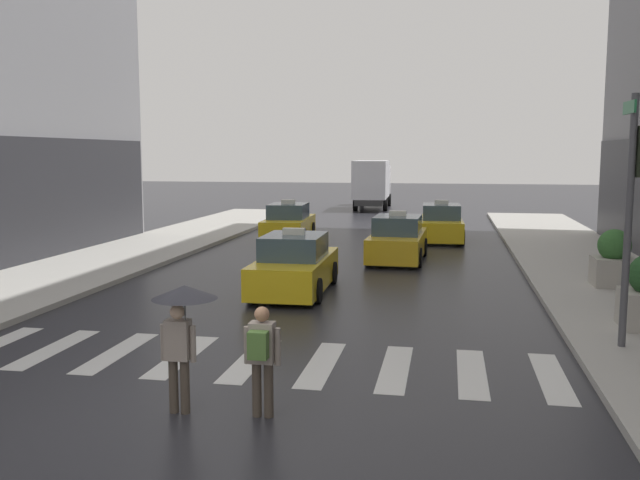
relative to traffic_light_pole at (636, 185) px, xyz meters
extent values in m
plane|color=#26262B|center=(-7.02, -4.70, -3.26)|extent=(160.00, 160.00, 0.00)
cube|color=silver|center=(-11.07, -1.70, -3.25)|extent=(0.50, 2.80, 0.01)
cube|color=silver|center=(-9.72, -1.70, -3.25)|extent=(0.50, 2.80, 0.01)
cube|color=silver|center=(-8.37, -1.70, -3.25)|extent=(0.50, 2.80, 0.01)
cube|color=silver|center=(-7.02, -1.70, -3.25)|extent=(0.50, 2.80, 0.01)
cube|color=silver|center=(-5.67, -1.70, -3.25)|extent=(0.50, 2.80, 0.01)
cube|color=silver|center=(-4.32, -1.70, -3.25)|extent=(0.50, 2.80, 0.01)
cube|color=silver|center=(-2.97, -1.70, -3.25)|extent=(0.50, 2.80, 0.01)
cube|color=silver|center=(-1.62, -1.70, -3.25)|extent=(0.50, 2.80, 0.01)
cylinder|color=#47474C|center=(-0.10, 0.00, -0.71)|extent=(0.14, 0.14, 4.80)
cube|color=#196638|center=(-0.15, 0.18, 1.44)|extent=(0.04, 0.84, 0.24)
cube|color=yellow|center=(-7.61, 4.68, -2.70)|extent=(1.87, 4.53, 0.84)
cube|color=#384C5B|center=(-7.61, 4.58, -1.96)|extent=(1.63, 2.13, 0.64)
cube|color=silver|center=(-7.61, 4.58, -1.55)|extent=(0.60, 0.25, 0.18)
cylinder|color=black|center=(-8.48, 6.02, -2.93)|extent=(0.23, 0.66, 0.66)
cylinder|color=black|center=(-6.77, 6.05, -2.93)|extent=(0.23, 0.66, 0.66)
cylinder|color=black|center=(-8.44, 3.32, -2.93)|extent=(0.23, 0.66, 0.66)
cylinder|color=black|center=(-6.73, 3.35, -2.93)|extent=(0.23, 0.66, 0.66)
cube|color=#F2EAB2|center=(-8.27, 6.94, -2.65)|extent=(0.20, 0.04, 0.14)
cube|color=#F2EAB2|center=(-7.02, 6.96, -2.65)|extent=(0.20, 0.04, 0.14)
cube|color=gold|center=(-5.21, 10.92, -2.70)|extent=(1.94, 4.55, 0.84)
cube|color=#384C5B|center=(-5.21, 10.82, -1.96)|extent=(1.66, 2.15, 0.64)
cube|color=silver|center=(-5.21, 10.82, -1.55)|extent=(0.61, 0.26, 0.18)
cylinder|color=black|center=(-6.02, 12.29, -2.93)|extent=(0.24, 0.67, 0.66)
cylinder|color=black|center=(-4.31, 12.24, -2.93)|extent=(0.24, 0.67, 0.66)
cylinder|color=black|center=(-6.10, 9.59, -2.93)|extent=(0.24, 0.67, 0.66)
cylinder|color=black|center=(-4.39, 9.54, -2.93)|extent=(0.24, 0.67, 0.66)
cube|color=#F2EAB2|center=(-5.77, 13.21, -2.65)|extent=(0.20, 0.05, 0.14)
cube|color=#F2EAB2|center=(-4.51, 13.17, -2.65)|extent=(0.20, 0.05, 0.14)
cube|color=yellow|center=(-10.44, 16.04, -2.70)|extent=(2.04, 4.59, 0.84)
cube|color=#384C5B|center=(-10.43, 15.94, -1.96)|extent=(1.71, 2.18, 0.64)
cube|color=silver|center=(-10.43, 15.94, -1.55)|extent=(0.61, 0.27, 0.18)
cylinder|color=black|center=(-11.37, 17.34, -2.93)|extent=(0.26, 0.67, 0.66)
cylinder|color=black|center=(-9.66, 17.44, -2.93)|extent=(0.26, 0.67, 0.66)
cylinder|color=black|center=(-11.22, 14.65, -2.93)|extent=(0.26, 0.67, 0.66)
cylinder|color=black|center=(-9.51, 14.74, -2.93)|extent=(0.26, 0.67, 0.66)
cube|color=#F2EAB2|center=(-11.19, 18.27, -2.65)|extent=(0.20, 0.05, 0.14)
cube|color=#F2EAB2|center=(-9.93, 18.34, -2.65)|extent=(0.20, 0.05, 0.14)
cube|color=yellow|center=(-3.74, 16.95, -2.70)|extent=(1.96, 4.56, 0.84)
cube|color=#384C5B|center=(-3.73, 16.85, -1.96)|extent=(1.67, 2.16, 0.64)
cube|color=silver|center=(-3.73, 16.85, -1.55)|extent=(0.61, 0.26, 0.18)
cylinder|color=black|center=(-4.64, 18.27, -2.93)|extent=(0.24, 0.67, 0.66)
cylinder|color=black|center=(-2.93, 18.33, -2.93)|extent=(0.24, 0.67, 0.66)
cylinder|color=black|center=(-4.54, 15.57, -2.93)|extent=(0.24, 0.67, 0.66)
cylinder|color=black|center=(-2.83, 15.63, -2.93)|extent=(0.24, 0.67, 0.66)
cube|color=#F2EAB2|center=(-4.45, 19.19, -2.65)|extent=(0.20, 0.05, 0.14)
cube|color=#F2EAB2|center=(-3.19, 19.24, -2.65)|extent=(0.20, 0.05, 0.14)
cube|color=#2D2D2D|center=(-8.61, 33.43, -2.61)|extent=(2.01, 6.65, 0.40)
cube|color=silver|center=(-8.71, 36.73, -1.36)|extent=(2.16, 1.87, 2.10)
cube|color=#384C5B|center=(-8.74, 37.65, -0.99)|extent=(1.89, 0.10, 0.95)
cube|color=silver|center=(-8.58, 32.53, -1.16)|extent=(2.35, 4.87, 2.50)
cylinder|color=black|center=(-9.71, 36.50, -2.81)|extent=(0.31, 0.91, 0.90)
cylinder|color=black|center=(-7.71, 36.56, -2.81)|extent=(0.31, 0.91, 0.90)
cylinder|color=black|center=(-9.56, 31.96, -2.81)|extent=(0.31, 0.91, 0.90)
cylinder|color=black|center=(-7.56, 32.02, -2.81)|extent=(0.31, 0.91, 0.90)
cylinder|color=#473D33|center=(-7.41, -4.43, -2.85)|extent=(0.14, 0.14, 0.82)
cylinder|color=#473D33|center=(-7.23, -4.43, -2.85)|extent=(0.14, 0.14, 0.82)
cube|color=gray|center=(-7.32, -4.43, -2.14)|extent=(0.36, 0.24, 0.60)
sphere|color=beige|center=(-7.32, -4.43, -1.72)|extent=(0.22, 0.22, 0.22)
cylinder|color=gray|center=(-7.55, -4.43, -2.19)|extent=(0.09, 0.09, 0.55)
cylinder|color=gray|center=(-7.09, -4.43, -2.19)|extent=(0.09, 0.09, 0.55)
cylinder|color=#4C4C4C|center=(-7.20, -4.43, -1.84)|extent=(0.02, 0.02, 1.00)
cone|color=black|center=(-7.20, -4.43, -1.42)|extent=(0.96, 0.96, 0.20)
cylinder|color=#473D33|center=(-6.15, -4.34, -2.85)|extent=(0.14, 0.14, 0.82)
cylinder|color=#473D33|center=(-5.97, -4.34, -2.85)|extent=(0.14, 0.14, 0.82)
cube|color=gray|center=(-6.06, -4.34, -2.14)|extent=(0.36, 0.24, 0.60)
sphere|color=#9E7051|center=(-6.06, -4.34, -1.72)|extent=(0.22, 0.22, 0.22)
cylinder|color=gray|center=(-6.29, -4.34, -2.19)|extent=(0.09, 0.09, 0.55)
cylinder|color=gray|center=(-5.83, -4.34, -2.19)|extent=(0.09, 0.09, 0.55)
cube|color=#4C7233|center=(-6.06, -4.56, -2.12)|extent=(0.28, 0.18, 0.40)
cube|color=#A8A399|center=(1.14, 6.42, -2.71)|extent=(1.10, 1.10, 0.80)
sphere|color=#33662D|center=(1.14, 6.42, -1.96)|extent=(0.90, 0.90, 0.90)
camera|label=1|loc=(-3.46, -13.71, 0.59)|focal=38.54mm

